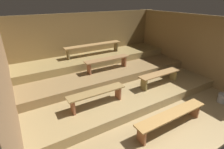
% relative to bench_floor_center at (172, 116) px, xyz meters
% --- Properties ---
extents(ground, '(6.71, 5.74, 0.08)m').
position_rel_bench_floor_center_xyz_m(ground, '(-0.11, 1.91, -0.37)').
color(ground, olive).
extents(wall_back, '(6.71, 0.06, 2.33)m').
position_rel_bench_floor_center_xyz_m(wall_back, '(-0.11, 4.41, 0.83)').
color(wall_back, olive).
rests_on(wall_back, ground).
extents(wall_left, '(0.06, 5.74, 2.33)m').
position_rel_bench_floor_center_xyz_m(wall_left, '(-3.09, 1.91, 0.83)').
color(wall_left, brown).
rests_on(wall_left, ground).
extents(wall_right, '(0.06, 5.74, 2.33)m').
position_rel_bench_floor_center_xyz_m(wall_right, '(2.88, 1.91, 0.83)').
color(wall_right, olive).
rests_on(wall_right, ground).
extents(platform_lower, '(5.91, 3.72, 0.26)m').
position_rel_bench_floor_center_xyz_m(platform_lower, '(-0.11, 2.52, -0.21)').
color(platform_lower, '#91794E').
rests_on(platform_lower, ground).
extents(platform_middle, '(5.91, 2.33, 0.26)m').
position_rel_bench_floor_center_xyz_m(platform_middle, '(-0.11, 3.21, 0.05)').
color(platform_middle, olive).
rests_on(platform_middle, platform_lower).
extents(platform_upper, '(5.91, 1.22, 0.26)m').
position_rel_bench_floor_center_xyz_m(platform_upper, '(-0.11, 3.77, 0.31)').
color(platform_upper, olive).
rests_on(platform_upper, platform_middle).
extents(bench_floor_center, '(2.01, 0.32, 0.41)m').
position_rel_bench_floor_center_xyz_m(bench_floor_center, '(0.00, 0.00, 0.00)').
color(bench_floor_center, olive).
rests_on(bench_floor_center, ground).
extents(bench_lower_left, '(1.55, 0.32, 0.41)m').
position_rel_bench_floor_center_xyz_m(bench_lower_left, '(-1.23, 1.41, 0.25)').
color(bench_lower_left, olive).
rests_on(bench_lower_left, platform_lower).
extents(bench_lower_right, '(1.55, 0.32, 0.41)m').
position_rel_bench_floor_center_xyz_m(bench_lower_right, '(1.02, 1.41, 0.25)').
color(bench_lower_right, olive).
rests_on(bench_lower_right, platform_lower).
extents(bench_middle_center, '(1.64, 0.32, 0.41)m').
position_rel_bench_floor_center_xyz_m(bench_middle_center, '(-0.10, 2.84, 0.51)').
color(bench_middle_center, olive).
rests_on(bench_middle_center, platform_middle).
extents(bench_upper_center, '(2.30, 0.32, 0.41)m').
position_rel_bench_floor_center_xyz_m(bench_upper_center, '(-0.11, 3.91, 0.78)').
color(bench_upper_center, olive).
rests_on(bench_upper_center, platform_upper).
extents(pail_floor, '(0.29, 0.29, 0.25)m').
position_rel_bench_floor_center_xyz_m(pail_floor, '(2.21, -0.03, -0.21)').
color(pail_floor, gray).
rests_on(pail_floor, ground).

